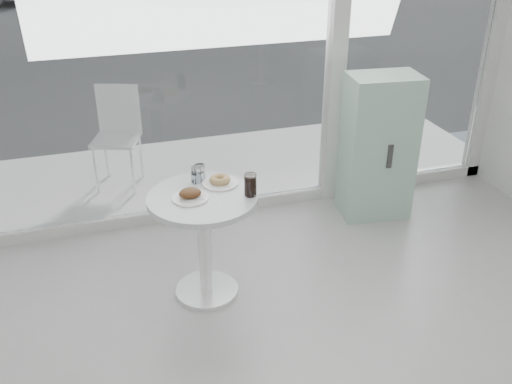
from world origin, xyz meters
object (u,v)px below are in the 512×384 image
object	(u,v)px
water_tumbler_a	(200,173)
cola_glass	(250,185)
mint_cabinet	(378,147)
plate_donut	(220,181)
main_table	(204,225)
patio_chair	(117,130)
water_tumbler_b	(196,176)
plate_fritter	(191,195)

from	to	relation	value
water_tumbler_a	cola_glass	bearing A→B (deg)	-50.24
mint_cabinet	plate_donut	distance (m)	1.61
main_table	plate_donut	bearing A→B (deg)	40.48
cola_glass	plate_donut	bearing A→B (deg)	124.48
mint_cabinet	plate_donut	bearing A→B (deg)	-152.85
main_table	patio_chair	xyz separation A→B (m)	(-0.40, 1.85, 0.02)
plate_donut	water_tumbler_b	size ratio (longest dim) A/B	2.17
main_table	mint_cabinet	distance (m)	1.79
patio_chair	water_tumbler_a	distance (m)	1.70
main_table	cola_glass	world-z (taller)	cola_glass
patio_chair	cola_glass	world-z (taller)	patio_chair
mint_cabinet	plate_fritter	distance (m)	1.87
mint_cabinet	plate_fritter	size ratio (longest dim) A/B	5.18
plate_donut	mint_cabinet	bearing A→B (deg)	20.63
patio_chair	mint_cabinet	bearing A→B (deg)	-9.96
patio_chair	water_tumbler_b	distance (m)	1.72
plate_donut	water_tumbler_a	bearing A→B (deg)	138.87
water_tumbler_b	patio_chair	bearing A→B (deg)	103.60
plate_donut	cola_glass	distance (m)	0.27
patio_chair	water_tumbler_a	world-z (taller)	patio_chair
water_tumbler_a	cola_glass	xyz separation A→B (m)	(0.26, -0.31, 0.02)
plate_donut	cola_glass	xyz separation A→B (m)	(0.15, -0.21, 0.05)
mint_cabinet	plate_donut	xyz separation A→B (m)	(-1.50, -0.56, 0.18)
water_tumbler_a	water_tumbler_b	xyz separation A→B (m)	(-0.03, -0.03, 0.00)
mint_cabinet	water_tumbler_b	size ratio (longest dim) A/B	11.04
plate_donut	main_table	bearing A→B (deg)	-139.52
main_table	patio_chair	size ratio (longest dim) A/B	0.84
water_tumbler_a	cola_glass	distance (m)	0.41
main_table	water_tumbler_a	bearing A→B (deg)	80.95
water_tumbler_a	main_table	bearing A→B (deg)	-99.05
main_table	cola_glass	xyz separation A→B (m)	(0.30, -0.09, 0.29)
main_table	water_tumbler_a	xyz separation A→B (m)	(0.04, 0.23, 0.27)
water_tumbler_a	water_tumbler_b	bearing A→B (deg)	-138.82
main_table	water_tumbler_a	distance (m)	0.35
water_tumbler_a	water_tumbler_b	size ratio (longest dim) A/B	0.99
water_tumbler_b	water_tumbler_a	bearing A→B (deg)	41.18
main_table	mint_cabinet	size ratio (longest dim) A/B	0.63
patio_chair	cola_glass	distance (m)	2.08
plate_fritter	plate_donut	xyz separation A→B (m)	(0.23, 0.14, -0.01)
mint_cabinet	patio_chair	distance (m)	2.35
plate_fritter	cola_glass	bearing A→B (deg)	-10.59
water_tumbler_a	water_tumbler_b	distance (m)	0.04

